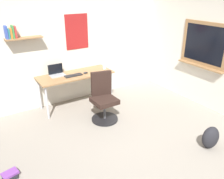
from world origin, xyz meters
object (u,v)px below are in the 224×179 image
object	(u,v)px
desk	(76,77)
laptop	(57,73)
computer_mouse	(86,73)
book_stack_on_floor	(10,175)
backpack	(210,137)
office_chair	(104,100)
keyboard	(73,75)
coffee_mug	(104,67)

from	to	relation	value
desk	laptop	size ratio (longest dim) A/B	5.16
computer_mouse	book_stack_on_floor	world-z (taller)	computer_mouse
backpack	office_chair	bearing A→B (deg)	119.67
laptop	computer_mouse	bearing A→B (deg)	-21.67
laptop	backpack	distance (m)	3.18
backpack	book_stack_on_floor	xyz separation A→B (m)	(-2.89, 1.06, -0.16)
desk	laptop	xyz separation A→B (m)	(-0.36, 0.15, 0.12)
desk	laptop	bearing A→B (deg)	157.88
laptop	backpack	size ratio (longest dim) A/B	0.81
book_stack_on_floor	backpack	bearing A→B (deg)	-20.15
laptop	backpack	bearing A→B (deg)	-60.36
laptop	keyboard	distance (m)	0.36
laptop	desk	bearing A→B (deg)	-22.12
computer_mouse	coffee_mug	size ratio (longest dim) A/B	1.13
laptop	coffee_mug	bearing A→B (deg)	-9.24
coffee_mug	backpack	xyz separation A→B (m)	(0.48, -2.54, -0.59)
book_stack_on_floor	coffee_mug	bearing A→B (deg)	31.51
desk	computer_mouse	xyz separation A→B (m)	(0.20, -0.08, 0.09)
office_chair	backpack	distance (m)	2.00
desk	keyboard	world-z (taller)	keyboard
backpack	desk	bearing A→B (deg)	114.75
keyboard	desk	bearing A→B (deg)	43.62
office_chair	backpack	xyz separation A→B (m)	(0.99, -1.73, -0.22)
desk	office_chair	size ratio (longest dim) A/B	1.68
office_chair	book_stack_on_floor	bearing A→B (deg)	-160.62
laptop	backpack	world-z (taller)	laptop
computer_mouse	backpack	xyz separation A→B (m)	(0.98, -2.49, -0.56)
computer_mouse	book_stack_on_floor	distance (m)	2.49
computer_mouse	backpack	distance (m)	2.73
desk	book_stack_on_floor	distance (m)	2.36
office_chair	backpack	size ratio (longest dim) A/B	2.49
desk	office_chair	xyz separation A→B (m)	(0.20, -0.83, -0.25)
office_chair	laptop	bearing A→B (deg)	119.59
coffee_mug	keyboard	bearing A→B (deg)	-176.33
backpack	book_stack_on_floor	size ratio (longest dim) A/B	1.59
office_chair	coffee_mug	world-z (taller)	office_chair
keyboard	coffee_mug	world-z (taller)	coffee_mug
backpack	book_stack_on_floor	world-z (taller)	backpack
desk	book_stack_on_floor	bearing A→B (deg)	-138.67
coffee_mug	computer_mouse	bearing A→B (deg)	-174.29
keyboard	backpack	distance (m)	2.84
laptop	keyboard	world-z (taller)	laptop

